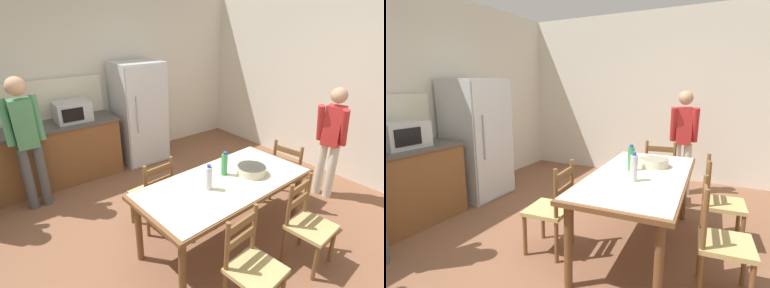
% 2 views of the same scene
% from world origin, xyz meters
% --- Properties ---
extents(ground_plane, '(8.32, 8.32, 0.00)m').
position_xyz_m(ground_plane, '(0.00, 0.00, 0.00)').
color(ground_plane, brown).
extents(wall_back, '(6.52, 0.12, 2.90)m').
position_xyz_m(wall_back, '(0.00, 2.66, 1.45)').
color(wall_back, silver).
rests_on(wall_back, ground).
extents(wall_right, '(0.12, 5.20, 2.90)m').
position_xyz_m(wall_right, '(3.26, 0.00, 1.45)').
color(wall_right, silver).
rests_on(wall_right, ground).
extents(kitchen_counter, '(3.00, 0.66, 0.93)m').
position_xyz_m(kitchen_counter, '(-1.00, 2.23, 0.47)').
color(kitchen_counter, brown).
rests_on(kitchen_counter, ground).
extents(refrigerator, '(0.77, 0.73, 1.73)m').
position_xyz_m(refrigerator, '(0.99, 2.19, 0.86)').
color(refrigerator, silver).
rests_on(refrigerator, ground).
extents(microwave, '(0.50, 0.39, 0.30)m').
position_xyz_m(microwave, '(-0.12, 2.21, 1.08)').
color(microwave, '#B2B7BC').
rests_on(microwave, kitchen_counter).
extents(dining_table, '(1.98, 1.01, 0.77)m').
position_xyz_m(dining_table, '(0.64, -0.34, 0.69)').
color(dining_table, brown).
rests_on(dining_table, ground).
extents(bottle_near_centre, '(0.07, 0.07, 0.27)m').
position_xyz_m(bottle_near_centre, '(0.40, -0.35, 0.90)').
color(bottle_near_centre, silver).
rests_on(bottle_near_centre, dining_table).
extents(bottle_off_centre, '(0.07, 0.07, 0.27)m').
position_xyz_m(bottle_off_centre, '(0.73, -0.22, 0.90)').
color(bottle_off_centre, green).
rests_on(bottle_off_centre, dining_table).
extents(serving_bowl, '(0.32, 0.32, 0.09)m').
position_xyz_m(serving_bowl, '(0.98, -0.39, 0.83)').
color(serving_bowl, beige).
rests_on(serving_bowl, dining_table).
extents(chair_side_far_left, '(0.45, 0.44, 0.91)m').
position_xyz_m(chair_side_far_left, '(0.17, 0.39, 0.44)').
color(chair_side_far_left, brown).
rests_on(chair_side_far_left, ground).
extents(chair_side_near_right, '(0.46, 0.44, 0.91)m').
position_xyz_m(chair_side_near_right, '(1.11, -1.07, 0.44)').
color(chair_side_near_right, brown).
rests_on(chair_side_near_right, ground).
extents(chair_side_near_left, '(0.46, 0.44, 0.91)m').
position_xyz_m(chair_side_near_left, '(0.24, -1.11, 0.44)').
color(chair_side_near_left, brown).
rests_on(chair_side_near_left, ground).
extents(chair_head_end, '(0.45, 0.47, 0.91)m').
position_xyz_m(chair_head_end, '(1.90, -0.28, 0.44)').
color(chair_head_end, brown).
rests_on(chair_head_end, ground).
extents(person_at_counter, '(0.44, 0.30, 1.75)m').
position_xyz_m(person_at_counter, '(-0.85, 1.69, 0.98)').
color(person_at_counter, '#4C4C4C').
rests_on(person_at_counter, ground).
extents(person_by_table, '(0.30, 0.42, 1.56)m').
position_xyz_m(person_by_table, '(2.45, -0.48, 0.88)').
color(person_by_table, silver).
rests_on(person_by_table, ground).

